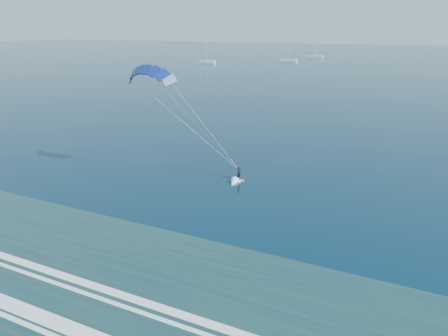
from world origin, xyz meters
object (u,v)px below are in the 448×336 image
object	(u,v)px
sailboat_0	(207,62)
sailboat_1	(289,60)
sailboat_2	(315,56)
kitesurfer_rig	(194,122)

from	to	relation	value
sailboat_0	sailboat_1	bearing A→B (deg)	38.29
sailboat_2	kitesurfer_rig	bearing A→B (deg)	-81.09
sailboat_0	sailboat_2	distance (m)	74.47
kitesurfer_rig	sailboat_1	size ratio (longest dim) A/B	1.26
sailboat_0	sailboat_1	size ratio (longest dim) A/B	1.02
kitesurfer_rig	sailboat_2	xyz separation A→B (m)	(-33.06, 210.86, -6.95)
kitesurfer_rig	sailboat_1	bearing A→B (deg)	102.53
sailboat_0	sailboat_1	distance (m)	44.99
sailboat_1	sailboat_2	xyz separation A→B (m)	(6.29, 33.90, 0.00)
sailboat_0	sailboat_2	world-z (taller)	sailboat_2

